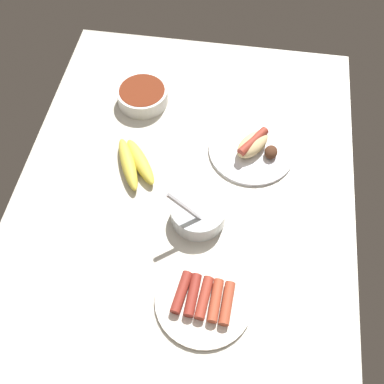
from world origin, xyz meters
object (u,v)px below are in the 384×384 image
plate_sausages (204,299)px  plate_hotdog_assembled (253,148)px  banana_bunch (134,163)px  bowl_chili (142,95)px  bowl_coleslaw (198,212)px

plate_sausages → plate_hotdog_assembled: size_ratio=0.94×
plate_hotdog_assembled → banana_bunch: 33.34cm
plate_sausages → plate_hotdog_assembled: plate_hotdog_assembled is taller
banana_bunch → bowl_chili: bearing=-173.6°
bowl_chili → bowl_coleslaw: bearing=30.7°
bowl_chili → bowl_coleslaw: 43.99cm
banana_bunch → bowl_coleslaw: bearing=55.9°
plate_sausages → banana_bunch: 42.68cm
plate_hotdog_assembled → bowl_coleslaw: (23.62, -11.98, 1.28)cm
bowl_chili → plate_hotdog_assembled: (14.19, 34.47, -0.98)cm
banana_bunch → bowl_coleslaw: size_ratio=1.22×
banana_bunch → bowl_coleslaw: (13.38, 19.75, 1.14)cm
plate_sausages → bowl_chili: (-59.54, -27.00, 1.51)cm
plate_sausages → bowl_coleslaw: (-21.73, -4.51, 1.81)cm
plate_hotdog_assembled → banana_bunch: size_ratio=1.32×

